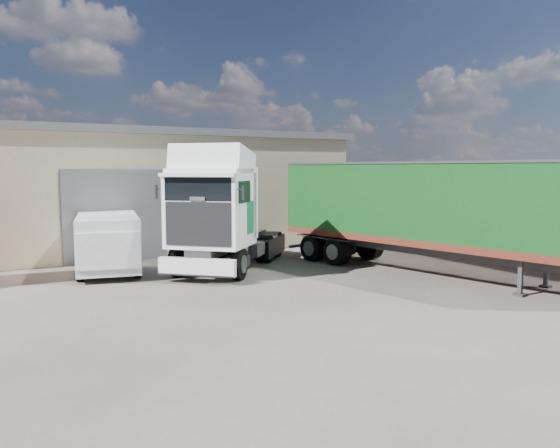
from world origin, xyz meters
TOP-DOWN VIEW (x-y plane):
  - ground at (0.00, 0.00)m, footprint 120.00×120.00m
  - brick_boundary_wall at (11.50, 6.00)m, footprint 0.35×26.00m
  - tractor_unit at (0.69, 6.02)m, footprint 6.28×6.45m
  - box_trailer at (6.72, 2.27)m, footprint 4.88×11.90m
  - panel_van at (-2.76, 7.99)m, footprint 2.93×5.21m

SIDE VIEW (x-z plane):
  - ground at x=0.00m, z-range 0.00..0.00m
  - panel_van at x=-2.76m, z-range 0.03..2.04m
  - brick_boundary_wall at x=11.50m, z-range 0.00..2.50m
  - tractor_unit at x=0.69m, z-range -0.35..4.09m
  - box_trailer at x=6.72m, z-range 0.42..4.29m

